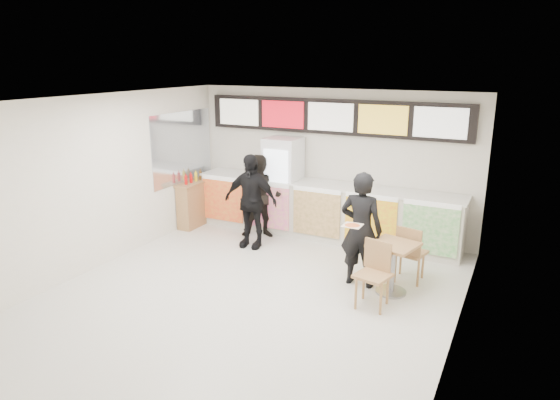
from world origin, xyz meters
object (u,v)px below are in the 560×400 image
Objects in this scene: drinks_fridge at (283,185)px; customer_main at (361,230)px; service_counter at (323,211)px; cafe_table at (393,259)px; customer_left at (261,197)px; condiment_ledge at (194,204)px; customer_mid at (250,201)px.

customer_main is at bearing -38.70° from drinks_fridge.
cafe_table is (1.92, -1.90, -0.00)m from service_counter.
service_counter is at bearing 1.40° from customer_left.
condiment_ledge is (-4.19, 1.25, -0.44)m from customer_main.
service_counter is 2.32m from customer_main.
customer_left is (-2.52, 1.29, -0.08)m from customer_main.
drinks_fridge is at bearing -38.00° from customer_main.
service_counter is 1.58m from customer_mid.
condiment_ledge is at bearing 157.37° from customer_left.
customer_mid is (-0.14, -1.12, -0.08)m from drinks_fridge.
condiment_ledge is (-1.75, 0.53, -0.42)m from customer_mid.
cafe_table is (3.00, -0.80, -0.35)m from customer_mid.
customer_main is 0.67m from cafe_table.
service_counter is 2.95× the size of customer_main.
customer_left reaches higher than condiment_ledge.
customer_left is 0.99× the size of cafe_table.
customer_mid is at bearing -134.11° from service_counter.
service_counter is 1.03m from drinks_fridge.
customer_main reaches higher than customer_mid.
customer_main is (1.37, -1.83, 0.37)m from service_counter.
customer_mid is at bearing 178.82° from cafe_table.
customer_main reaches higher than condiment_ledge.
customer_mid is at bearing -15.80° from customer_main.
customer_main is at bearing -50.98° from customer_left.
drinks_fridge is 0.61m from customer_left.
condiment_ledge is (-2.82, -0.58, -0.07)m from service_counter.
cafe_table is at bearing -44.68° from service_counter.
drinks_fridge is (-0.93, 0.02, 0.43)m from service_counter.
customer_main is (2.31, -1.85, -0.06)m from drinks_fridge.
service_counter reaches higher than cafe_table.
customer_main is 2.55m from customer_mid.
customer_mid reaches higher than cafe_table.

